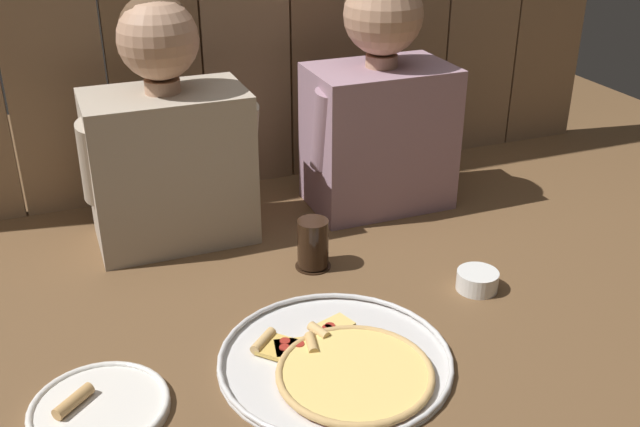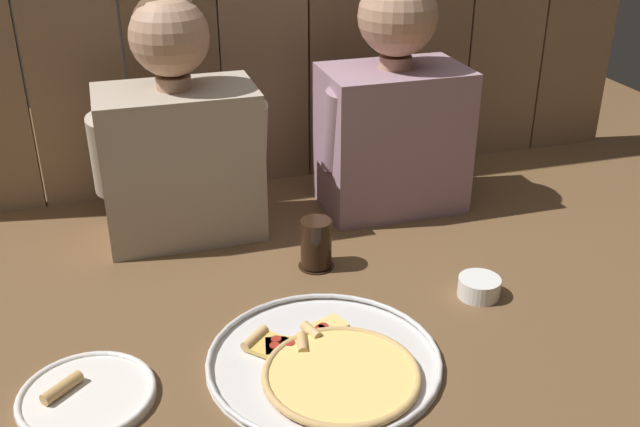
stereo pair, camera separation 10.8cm
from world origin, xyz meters
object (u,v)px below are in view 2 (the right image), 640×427
object	(u,v)px
dipping_bowl	(479,286)
diner_right	(394,104)
drinking_glass	(316,244)
dinner_plate	(86,395)
diner_left	(178,133)
pizza_tray	(329,364)

from	to	relation	value
dipping_bowl	diner_right	distance (m)	0.54
drinking_glass	diner_right	xyz separation A→B (m)	(0.28, 0.26, 0.22)
dipping_bowl	drinking_glass	bearing A→B (deg)	143.41
dinner_plate	diner_left	bearing A→B (deg)	66.58
dinner_plate	diner_right	size ratio (longest dim) A/B	0.39
pizza_tray	dipping_bowl	size ratio (longest dim) A/B	4.86
diner_right	dipping_bowl	bearing A→B (deg)	-88.49
diner_left	diner_right	xyz separation A→B (m)	(0.54, 0.00, 0.02)
pizza_tray	dipping_bowl	bearing A→B (deg)	20.55
drinking_glass	diner_left	xyz separation A→B (m)	(-0.26, 0.26, 0.20)
diner_right	dinner_plate	bearing A→B (deg)	-143.83
pizza_tray	dipping_bowl	xyz separation A→B (m)	(0.38, 0.14, 0.01)
dinner_plate	diner_left	world-z (taller)	diner_left
dinner_plate	dipping_bowl	xyz separation A→B (m)	(0.81, 0.10, 0.01)
dipping_bowl	dinner_plate	bearing A→B (deg)	-172.87
drinking_glass	dipping_bowl	world-z (taller)	drinking_glass
dipping_bowl	diner_left	world-z (taller)	diner_left
dinner_plate	drinking_glass	world-z (taller)	drinking_glass
dinner_plate	dipping_bowl	size ratio (longest dim) A/B	2.64
diner_left	diner_right	world-z (taller)	diner_right
drinking_glass	dipping_bowl	size ratio (longest dim) A/B	1.30
dinner_plate	drinking_glass	xyz separation A→B (m)	(0.51, 0.32, 0.05)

